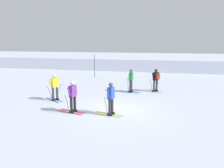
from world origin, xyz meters
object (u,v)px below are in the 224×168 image
skier_yellow (55,86)px  skier_blue (111,98)px  skier_black (156,79)px  skier_purple (73,96)px  skier_green (131,80)px  trail_marker_pole (94,66)px

skier_yellow → skier_blue: bearing=-26.0°
skier_black → skier_blue: bearing=-109.3°
skier_purple → skier_black: bearing=55.4°
skier_yellow → skier_black: (6.18, 3.95, 0.04)m
skier_green → trail_marker_pole: (-4.70, 6.22, 0.27)m
skier_yellow → skier_black: size_ratio=1.00×
skier_green → skier_blue: size_ratio=1.00×
skier_blue → skier_black: bearing=70.7°
skier_yellow → skier_purple: bearing=-44.7°
skier_purple → skier_yellow: bearing=135.3°
skier_green → skier_blue: same height
skier_green → skier_purple: (-2.33, -5.38, -0.00)m
skier_blue → skier_black: same height
skier_blue → skier_black: size_ratio=1.00×
skier_green → trail_marker_pole: size_ratio=0.72×
skier_green → skier_blue: bearing=-93.1°
skier_green → skier_black: bearing=18.3°
skier_green → skier_blue: (-0.29, -5.35, -0.00)m
skier_blue → skier_black: (2.08, 5.95, 0.04)m
skier_purple → skier_black: (4.13, 5.98, 0.04)m
trail_marker_pole → skier_black: bearing=-40.9°
skier_green → skier_blue: 5.36m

